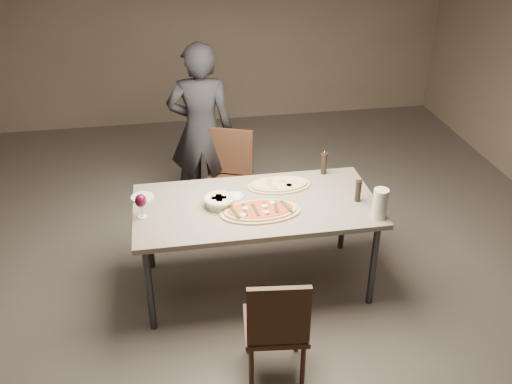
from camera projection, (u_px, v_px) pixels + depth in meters
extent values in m
plane|color=#59534C|center=(256.00, 283.00, 4.60)|extent=(7.00, 7.00, 0.00)
plane|color=gray|center=(207.00, 12.00, 6.90)|extent=(6.00, 0.00, 6.00)
cube|color=gray|center=(256.00, 206.00, 4.23)|extent=(1.80, 0.90, 0.04)
cylinder|color=#333335|center=(150.00, 289.00, 3.98)|extent=(0.05, 0.05, 0.71)
cylinder|color=#333335|center=(373.00, 265.00, 4.22)|extent=(0.05, 0.05, 0.71)
cylinder|color=#333335|center=(149.00, 231.00, 4.62)|extent=(0.05, 0.05, 0.71)
cylinder|color=#333335|center=(343.00, 213.00, 4.86)|extent=(0.05, 0.05, 0.71)
ellipsoid|color=white|center=(266.00, 211.00, 4.06)|extent=(0.05, 0.05, 0.01)
ellipsoid|color=white|center=(243.00, 214.00, 4.02)|extent=(0.05, 0.05, 0.01)
ellipsoid|color=white|center=(272.00, 202.00, 4.17)|extent=(0.05, 0.05, 0.01)
ellipsoid|color=white|center=(245.00, 208.00, 4.10)|extent=(0.05, 0.05, 0.01)
ellipsoid|color=white|center=(264.00, 205.00, 4.13)|extent=(0.05, 0.05, 0.01)
cube|color=#223516|center=(235.00, 212.00, 4.05)|extent=(0.06, 0.17, 0.01)
cube|color=#223516|center=(245.00, 210.00, 4.08)|extent=(0.02, 0.17, 0.01)
cube|color=#223516|center=(256.00, 210.00, 4.08)|extent=(0.04, 0.17, 0.01)
cube|color=#223516|center=(266.00, 208.00, 4.10)|extent=(0.02, 0.17, 0.01)
cube|color=#223516|center=(276.00, 206.00, 4.12)|extent=(0.03, 0.17, 0.01)
cube|color=#223516|center=(286.00, 206.00, 4.12)|extent=(0.07, 0.17, 0.01)
cylinder|color=tan|center=(290.00, 185.00, 4.40)|extent=(0.06, 0.06, 0.00)
cylinder|color=tan|center=(274.00, 187.00, 4.37)|extent=(0.06, 0.06, 0.00)
cylinder|color=tan|center=(288.00, 185.00, 4.40)|extent=(0.06, 0.06, 0.00)
cylinder|color=tan|center=(268.00, 184.00, 4.42)|extent=(0.06, 0.06, 0.00)
cylinder|color=tan|center=(283.00, 181.00, 4.45)|extent=(0.06, 0.06, 0.00)
cylinder|color=tan|center=(269.00, 180.00, 4.47)|extent=(0.06, 0.06, 0.00)
cylinder|color=beige|center=(219.00, 202.00, 4.17)|extent=(0.19, 0.19, 0.07)
torus|color=beige|center=(219.00, 199.00, 4.16)|extent=(0.23, 0.23, 0.03)
cube|color=#A37042|center=(223.00, 200.00, 4.17)|extent=(0.07, 0.06, 0.04)
cube|color=#A37042|center=(219.00, 198.00, 4.19)|extent=(0.06, 0.07, 0.04)
cube|color=#A37042|center=(215.00, 200.00, 4.16)|extent=(0.07, 0.06, 0.04)
cube|color=#A37042|center=(220.00, 202.00, 4.14)|extent=(0.06, 0.07, 0.04)
cylinder|color=white|center=(234.00, 196.00, 4.30)|extent=(0.14, 0.14, 0.02)
cylinder|color=olive|center=(234.00, 196.00, 4.30)|extent=(0.10, 0.10, 0.00)
cylinder|color=black|center=(324.00, 164.00, 4.60)|extent=(0.05, 0.05, 0.16)
cylinder|color=black|center=(325.00, 154.00, 4.55)|extent=(0.05, 0.05, 0.02)
sphere|color=gold|center=(325.00, 152.00, 4.55)|extent=(0.02, 0.02, 0.02)
cylinder|color=black|center=(358.00, 192.00, 4.22)|extent=(0.04, 0.04, 0.15)
cylinder|color=black|center=(359.00, 182.00, 4.18)|extent=(0.05, 0.05, 0.02)
sphere|color=gold|center=(359.00, 180.00, 4.17)|extent=(0.02, 0.02, 0.02)
cylinder|color=silver|center=(380.00, 204.00, 4.01)|extent=(0.11, 0.11, 0.22)
cylinder|color=silver|center=(143.00, 217.00, 4.06)|extent=(0.07, 0.07, 0.01)
cylinder|color=silver|center=(142.00, 211.00, 4.04)|extent=(0.01, 0.01, 0.09)
ellipsoid|color=#480A1E|center=(141.00, 201.00, 4.00)|extent=(0.08, 0.08, 0.10)
cylinder|color=white|center=(142.00, 197.00, 4.30)|extent=(0.17, 0.17, 0.01)
cube|color=#41281B|center=(275.00, 325.00, 3.62)|extent=(0.44, 0.44, 0.04)
cylinder|color=#41281B|center=(251.00, 369.00, 3.57)|extent=(0.03, 0.03, 0.37)
cylinder|color=#41281B|center=(303.00, 367.00, 3.59)|extent=(0.03, 0.03, 0.37)
cylinder|color=#41281B|center=(249.00, 332.00, 3.85)|extent=(0.03, 0.03, 0.37)
cylinder|color=#41281B|center=(296.00, 330.00, 3.87)|extent=(0.03, 0.03, 0.37)
cube|color=#41281B|center=(279.00, 316.00, 3.34)|extent=(0.38, 0.08, 0.41)
cube|color=#41281B|center=(227.00, 186.00, 5.16)|extent=(0.55, 0.55, 0.04)
cylinder|color=#41281B|center=(250.00, 199.00, 5.38)|extent=(0.03, 0.03, 0.39)
cylinder|color=#41281B|center=(215.00, 195.00, 5.44)|extent=(0.03, 0.03, 0.39)
cylinder|color=#41281B|center=(241.00, 218.00, 5.09)|extent=(0.03, 0.03, 0.39)
cylinder|color=#41281B|center=(204.00, 214.00, 5.15)|extent=(0.03, 0.03, 0.39)
cube|color=#41281B|center=(232.00, 152.00, 5.19)|extent=(0.39, 0.18, 0.44)
imported|color=black|center=(201.00, 131.00, 5.21)|extent=(0.65, 0.47, 1.65)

